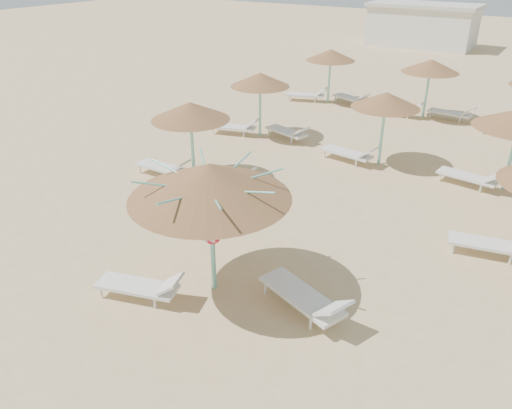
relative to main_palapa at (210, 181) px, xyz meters
The scene contains 6 objects.
ground 2.76m from the main_palapa, ahead, with size 120.00×120.00×0.00m, color #D5B682.
main_palapa is the anchor object (origin of this frame).
lounger_main_a 2.87m from the main_palapa, 132.79° to the right, with size 2.07×1.14×0.72m.
lounger_main_b 3.21m from the main_palapa, ahead, with size 2.37×1.42×0.83m.
palapa_field 10.37m from the main_palapa, 76.18° to the left, with size 19.46×13.79×2.70m.
service_hut 35.52m from the main_palapa, 98.92° to the left, with size 8.40×4.40×3.25m.
Camera 1 is at (5.41, -7.51, 7.01)m, focal length 35.00 mm.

